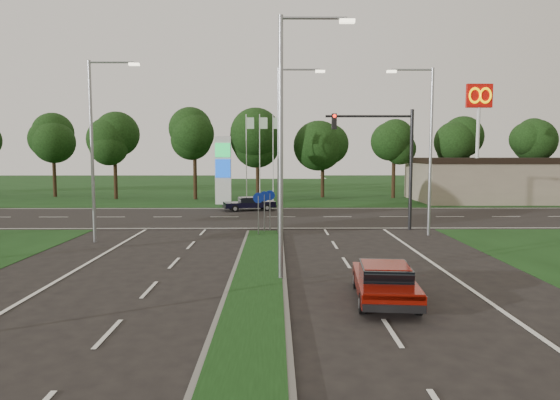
{
  "coord_description": "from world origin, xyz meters",
  "views": [
    {
      "loc": [
        0.62,
        -10.94,
        4.4
      ],
      "look_at": [
        0.84,
        13.18,
        2.2
      ],
      "focal_mm": 32.0,
      "sensor_mm": 36.0,
      "label": 1
    }
  ],
  "objects": [
    {
      "name": "streetlight_median_near",
      "position": [
        1.0,
        6.0,
        5.08
      ],
      "size": [
        2.53,
        0.22,
        9.0
      ],
      "color": "gray",
      "rests_on": "ground"
    },
    {
      "name": "streetlight_right_far",
      "position": [
        8.8,
        16.0,
        5.08
      ],
      "size": [
        2.53,
        0.22,
        9.0
      ],
      "rotation": [
        0.0,
        0.0,
        3.14
      ],
      "color": "gray",
      "rests_on": "ground"
    },
    {
      "name": "mcdonalds_sign",
      "position": [
        18.0,
        31.97,
        7.99
      ],
      "size": [
        2.2,
        0.47,
        10.4
      ],
      "color": "silver",
      "rests_on": "ground"
    },
    {
      "name": "ground",
      "position": [
        0.0,
        0.0,
        0.0
      ],
      "size": [
        160.0,
        160.0,
        0.0
      ],
      "primitive_type": "plane",
      "color": "black",
      "rests_on": "ground"
    },
    {
      "name": "traffic_signal",
      "position": [
        7.19,
        18.0,
        4.65
      ],
      "size": [
        5.1,
        0.42,
        7.0
      ],
      "color": "black",
      "rests_on": "ground"
    },
    {
      "name": "median_kerb",
      "position": [
        0.0,
        4.0,
        0.06
      ],
      "size": [
        2.0,
        26.0,
        0.12
      ],
      "primitive_type": "cube",
      "color": "slate",
      "rests_on": "ground"
    },
    {
      "name": "verge_far",
      "position": [
        0.0,
        55.0,
        0.0
      ],
      "size": [
        160.0,
        50.0,
        0.02
      ],
      "primitive_type": "cube",
      "color": "#143411",
      "rests_on": "ground"
    },
    {
      "name": "red_sedan",
      "position": [
        3.91,
        3.76,
        0.61
      ],
      "size": [
        2.06,
        4.25,
        1.13
      ],
      "rotation": [
        0.0,
        0.0,
        -0.1
      ],
      "color": "maroon",
      "rests_on": "ground"
    },
    {
      "name": "streetlight_left_far",
      "position": [
        -8.3,
        14.0,
        5.08
      ],
      "size": [
        2.53,
        0.22,
        9.0
      ],
      "color": "gray",
      "rests_on": "ground"
    },
    {
      "name": "treeline_far",
      "position": [
        0.1,
        39.93,
        6.83
      ],
      "size": [
        6.0,
        6.0,
        9.9
      ],
      "color": "black",
      "rests_on": "ground"
    },
    {
      "name": "navy_sedan",
      "position": [
        -1.42,
        28.0,
        0.58
      ],
      "size": [
        4.2,
        2.5,
        1.08
      ],
      "rotation": [
        0.0,
        0.0,
        1.81
      ],
      "color": "black",
      "rests_on": "ground"
    },
    {
      "name": "gas_pylon",
      "position": [
        -3.79,
        33.05,
        3.2
      ],
      "size": [
        5.8,
        1.26,
        8.0
      ],
      "color": "silver",
      "rests_on": "ground"
    },
    {
      "name": "commercial_building",
      "position": [
        22.0,
        36.0,
        2.0
      ],
      "size": [
        16.0,
        9.0,
        4.0
      ],
      "primitive_type": "cube",
      "color": "gray",
      "rests_on": "ground"
    },
    {
      "name": "median_signs",
      "position": [
        0.0,
        16.4,
        1.71
      ],
      "size": [
        1.16,
        1.76,
        2.38
      ],
      "color": "gray",
      "rests_on": "ground"
    },
    {
      "name": "cross_road",
      "position": [
        0.0,
        24.0,
        0.0
      ],
      "size": [
        160.0,
        12.0,
        0.02
      ],
      "primitive_type": "cube",
      "color": "black",
      "rests_on": "ground"
    },
    {
      "name": "streetlight_median_far",
      "position": [
        1.0,
        16.0,
        5.08
      ],
      "size": [
        2.53,
        0.22,
        9.0
      ],
      "color": "gray",
      "rests_on": "ground"
    }
  ]
}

